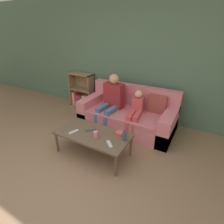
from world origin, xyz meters
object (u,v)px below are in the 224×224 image
bookshelf (82,94)px  tv_remote_0 (91,130)px  tv_remote_2 (74,132)px  tv_remote_1 (109,144)px  coffee_table (93,135)px  snack_bowl (120,133)px  person_child (136,111)px  person_adult (112,98)px  bottle (125,136)px  cup_near (96,134)px  couch (128,115)px

bookshelf → tv_remote_0: bookshelf is taller
bookshelf → tv_remote_2: (1.15, -1.67, 0.07)m
tv_remote_0 → tv_remote_1: 0.51m
coffee_table → snack_bowl: size_ratio=8.51×
person_child → snack_bowl: 0.77m
person_child → bookshelf: bearing=154.4°
person_adult → bookshelf: bearing=161.5°
tv_remote_2 → bottle: bottle is taller
cup_near → tv_remote_2: 0.40m
couch → snack_bowl: (0.28, -0.93, 0.15)m
person_adult → person_child: bearing=-3.1°
bottle → bookshelf: bearing=143.4°
tv_remote_2 → snack_bowl: size_ratio=1.25×
bookshelf → coffee_table: 2.10m
person_adult → snack_bowl: (0.62, -0.84, -0.20)m
person_child → bottle: size_ratio=4.52×
couch → person_adult: bearing=-166.3°
person_adult → tv_remote_0: (0.14, -0.97, -0.21)m
tv_remote_2 → tv_remote_0: bearing=61.7°
person_child → cup_near: person_child is taller
bottle → person_adult: bearing=128.4°
couch → tv_remote_2: bearing=-107.9°
bookshelf → tv_remote_2: 2.03m
couch → coffee_table: couch is taller
person_child → snack_bowl: size_ratio=5.95×
cup_near → snack_bowl: cup_near is taller
bookshelf → tv_remote_2: bookshelf is taller
person_adult → person_child: person_adult is taller
person_adult → tv_remote_2: 1.18m
coffee_table → person_child: (0.34, 0.96, 0.11)m
person_adult → snack_bowl: size_ratio=7.73×
person_adult → tv_remote_1: (0.61, -1.16, -0.21)m
tv_remote_0 → snack_bowl: size_ratio=1.10×
couch → coffee_table: size_ratio=1.60×
tv_remote_2 → tv_remote_1: bearing=17.8°
couch → coffee_table: (-0.12, -1.11, 0.09)m
couch → cup_near: bearing=-90.5°
bottle → tv_remote_0: bearing=-177.9°
person_adult → bottle: 1.22m
person_child → snack_bowl: (0.06, -0.77, -0.05)m
tv_remote_1 → person_child: bearing=45.9°
tv_remote_2 → snack_bowl: (0.68, 0.32, 0.01)m
couch → bottle: (0.40, -1.03, 0.21)m
tv_remote_0 → tv_remote_1: bearing=24.5°
snack_bowl → tv_remote_1: bearing=-91.9°
person_child → bottle: person_child is taller
tv_remote_1 → snack_bowl: (0.01, 0.32, 0.01)m
couch → tv_remote_2: 1.32m
coffee_table → cup_near: size_ratio=11.26×
coffee_table → person_adult: 1.08m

